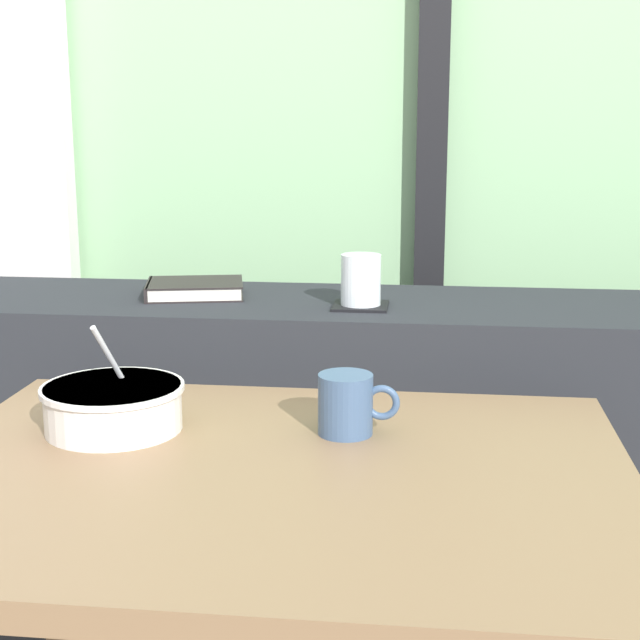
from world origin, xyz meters
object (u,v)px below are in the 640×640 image
juice_glass (361,282)px  soup_bowl (113,407)px  coaster_square (361,306)px  ceramic_mug (347,404)px  breakfast_table (271,559)px  closed_book (194,289)px

juice_glass → soup_bowl: 0.57m
coaster_square → ceramic_mug: (0.02, -0.44, -0.05)m
juice_glass → coaster_square: bearing=0.0°
breakfast_table → soup_bowl: 0.31m
ceramic_mug → soup_bowl: bearing=-176.2°
coaster_square → closed_book: (-0.33, 0.07, 0.01)m
breakfast_table → juice_glass: (0.07, 0.59, 0.26)m
coaster_square → juice_glass: (-0.00, 0.00, 0.04)m
coaster_square → closed_book: 0.34m
juice_glass → soup_bowl: bearing=-123.6°
coaster_square → breakfast_table: bearing=-96.6°
coaster_square → soup_bowl: size_ratio=0.50×
juice_glass → closed_book: 0.34m
closed_book → ceramic_mug: closed_book is taller
coaster_square → ceramic_mug: size_ratio=0.88×
breakfast_table → soup_bowl: size_ratio=4.57×
soup_bowl → ceramic_mug: (0.33, 0.02, 0.01)m
juice_glass → closed_book: (-0.33, 0.07, -0.03)m
coaster_square → juice_glass: size_ratio=1.08×
ceramic_mug → breakfast_table: bearing=-120.9°
soup_bowl → coaster_square: bearing=56.4°
breakfast_table → soup_bowl: (-0.24, 0.12, 0.16)m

